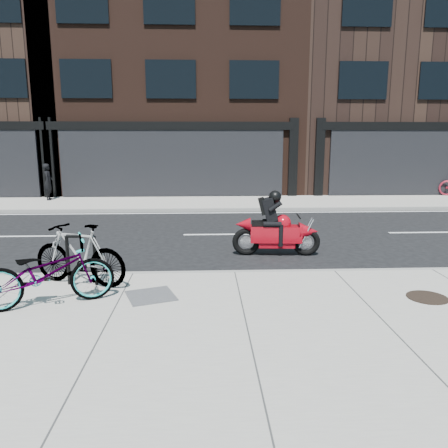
{
  "coord_description": "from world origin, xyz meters",
  "views": [
    {
      "loc": [
        -0.58,
        -10.25,
        2.74
      ],
      "look_at": [
        -0.17,
        -0.97,
        0.9
      ],
      "focal_mm": 35.0,
      "sensor_mm": 36.0,
      "label": 1
    }
  ],
  "objects_px": {
    "pedestrian": "(48,182)",
    "utility_grate": "(151,296)",
    "bicycle_rear": "(79,254)",
    "bike_rack": "(81,255)",
    "motorcycle": "(280,229)",
    "bicycle_front": "(47,272)",
    "manhole_cover": "(427,297)"
  },
  "relations": [
    {
      "from": "pedestrian",
      "to": "utility_grate",
      "type": "bearing_deg",
      "value": -163.29
    },
    {
      "from": "bicycle_rear",
      "to": "bike_rack",
      "type": "bearing_deg",
      "value": 110.73
    },
    {
      "from": "bicycle_rear",
      "to": "motorcycle",
      "type": "distance_m",
      "value": 4.63
    },
    {
      "from": "utility_grate",
      "to": "motorcycle",
      "type": "bearing_deg",
      "value": 47.89
    },
    {
      "from": "bicycle_front",
      "to": "manhole_cover",
      "type": "bearing_deg",
      "value": -110.49
    },
    {
      "from": "bike_rack",
      "to": "motorcycle",
      "type": "relative_size",
      "value": 0.45
    },
    {
      "from": "bike_rack",
      "to": "manhole_cover",
      "type": "height_order",
      "value": "bike_rack"
    },
    {
      "from": "bicycle_front",
      "to": "utility_grate",
      "type": "distance_m",
      "value": 1.69
    },
    {
      "from": "bicycle_rear",
      "to": "utility_grate",
      "type": "bearing_deg",
      "value": 84.51
    },
    {
      "from": "bicycle_rear",
      "to": "motorcycle",
      "type": "height_order",
      "value": "motorcycle"
    },
    {
      "from": "bike_rack",
      "to": "bicycle_rear",
      "type": "relative_size",
      "value": 0.49
    },
    {
      "from": "bike_rack",
      "to": "bicycle_front",
      "type": "relative_size",
      "value": 0.45
    },
    {
      "from": "pedestrian",
      "to": "utility_grate",
      "type": "relative_size",
      "value": 2.05
    },
    {
      "from": "bicycle_rear",
      "to": "pedestrian",
      "type": "height_order",
      "value": "pedestrian"
    },
    {
      "from": "bicycle_front",
      "to": "utility_grate",
      "type": "height_order",
      "value": "bicycle_front"
    },
    {
      "from": "manhole_cover",
      "to": "utility_grate",
      "type": "height_order",
      "value": "same"
    },
    {
      "from": "bike_rack",
      "to": "pedestrian",
      "type": "relative_size",
      "value": 0.6
    },
    {
      "from": "bike_rack",
      "to": "motorcycle",
      "type": "height_order",
      "value": "motorcycle"
    },
    {
      "from": "motorcycle",
      "to": "manhole_cover",
      "type": "distance_m",
      "value": 3.8
    },
    {
      "from": "motorcycle",
      "to": "manhole_cover",
      "type": "xyz_separation_m",
      "value": [
        1.92,
        -3.25,
        -0.49
      ]
    },
    {
      "from": "manhole_cover",
      "to": "utility_grate",
      "type": "relative_size",
      "value": 0.88
    },
    {
      "from": "manhole_cover",
      "to": "pedestrian",
      "type": "bearing_deg",
      "value": 130.5
    },
    {
      "from": "bike_rack",
      "to": "pedestrian",
      "type": "height_order",
      "value": "pedestrian"
    },
    {
      "from": "bike_rack",
      "to": "bicycle_front",
      "type": "height_order",
      "value": "bicycle_front"
    },
    {
      "from": "motorcycle",
      "to": "utility_grate",
      "type": "relative_size",
      "value": 2.77
    },
    {
      "from": "bicycle_front",
      "to": "bicycle_rear",
      "type": "height_order",
      "value": "bicycle_rear"
    },
    {
      "from": "bike_rack",
      "to": "bicycle_front",
      "type": "distance_m",
      "value": 1.02
    },
    {
      "from": "utility_grate",
      "to": "bicycle_front",
      "type": "bearing_deg",
      "value": -168.12
    },
    {
      "from": "bike_rack",
      "to": "bicycle_rear",
      "type": "distance_m",
      "value": 0.04
    },
    {
      "from": "motorcycle",
      "to": "bicycle_front",
      "type": "bearing_deg",
      "value": -137.9
    },
    {
      "from": "bicycle_rear",
      "to": "bicycle_front",
      "type": "bearing_deg",
      "value": 7.53
    },
    {
      "from": "bicycle_rear",
      "to": "utility_grate",
      "type": "relative_size",
      "value": 2.5
    }
  ]
}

